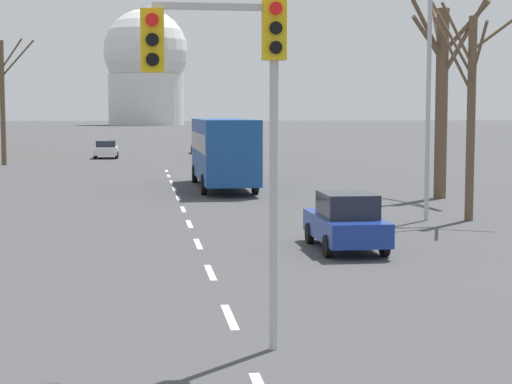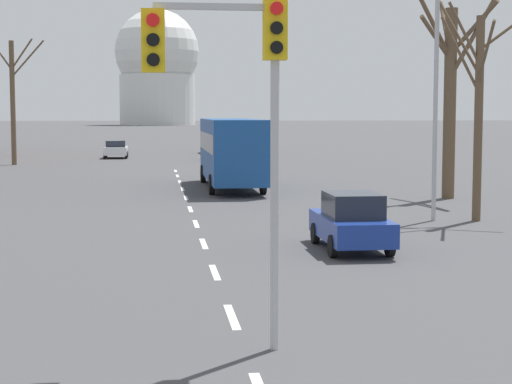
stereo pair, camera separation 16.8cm
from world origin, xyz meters
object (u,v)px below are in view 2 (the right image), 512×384
(traffic_signal_centre_tall, at_px, (235,80))
(sedan_near_left, at_px, (211,145))
(sedan_mid_centre, at_px, (351,222))
(street_lamp_right, at_px, (429,70))
(sedan_near_right, at_px, (116,149))
(sedan_far_left, at_px, (220,150))
(city_bus, at_px, (231,148))

(traffic_signal_centre_tall, relative_size, sedan_near_left, 1.45)
(sedan_near_left, distance_m, sedan_mid_centre, 57.30)
(sedan_near_left, bearing_deg, street_lamp_right, -85.38)
(sedan_near_right, height_order, sedan_far_left, sedan_far_left)
(sedan_mid_centre, bearing_deg, sedan_far_left, 90.08)
(sedan_near_left, xyz_separation_m, sedan_mid_centre, (0.04, -57.30, 0.05))
(sedan_near_left, bearing_deg, sedan_near_right, -137.65)
(sedan_mid_centre, relative_size, sedan_far_left, 1.04)
(traffic_signal_centre_tall, height_order, sedan_mid_centre, traffic_signal_centre_tall)
(street_lamp_right, bearing_deg, traffic_signal_centre_tall, -117.81)
(sedan_near_left, distance_m, city_bus, 37.61)
(sedan_mid_centre, bearing_deg, traffic_signal_centre_tall, -113.32)
(street_lamp_right, relative_size, sedan_near_right, 2.28)
(sedan_mid_centre, height_order, sedan_far_left, sedan_far_left)
(traffic_signal_centre_tall, bearing_deg, sedan_mid_centre, 66.68)
(sedan_near_right, height_order, sedan_mid_centre, sedan_mid_centre)
(city_bus, bearing_deg, sedan_mid_centre, -85.51)
(sedan_mid_centre, xyz_separation_m, sedan_far_left, (-0.06, 46.15, 0.02))
(sedan_mid_centre, bearing_deg, street_lamp_right, 55.68)
(sedan_far_left, bearing_deg, traffic_signal_centre_tall, -94.20)
(sedan_near_right, distance_m, sedan_far_left, 9.14)
(traffic_signal_centre_tall, height_order, street_lamp_right, street_lamp_right)
(city_bus, bearing_deg, sedan_near_right, 103.22)
(sedan_near_right, bearing_deg, city_bus, -76.78)
(sedan_near_left, height_order, sedan_near_right, sedan_near_right)
(traffic_signal_centre_tall, bearing_deg, city_bus, 84.92)
(sedan_far_left, distance_m, city_bus, 26.48)
(traffic_signal_centre_tall, relative_size, sedan_near_right, 1.48)
(traffic_signal_centre_tall, distance_m, city_bus, 29.60)
(sedan_far_left, bearing_deg, sedan_near_left, 89.89)
(sedan_far_left, xyz_separation_m, city_bus, (-1.49, -26.41, 1.24))
(traffic_signal_centre_tall, height_order, sedan_near_left, traffic_signal_centre_tall)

